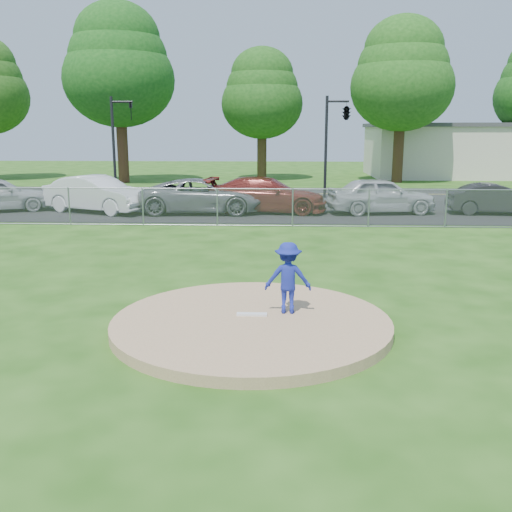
{
  "coord_description": "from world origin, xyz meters",
  "views": [
    {
      "loc": [
        0.57,
        -10.5,
        3.78
      ],
      "look_at": [
        0.0,
        2.0,
        1.0
      ],
      "focal_mm": 40.0,
      "sensor_mm": 36.0,
      "label": 1
    }
  ],
  "objects": [
    {
      "name": "ground",
      "position": [
        0.0,
        10.0,
        0.0
      ],
      "size": [
        120.0,
        120.0,
        0.0
      ],
      "primitive_type": "plane",
      "color": "#1E4910",
      "rests_on": "ground"
    },
    {
      "name": "pitchers_mound",
      "position": [
        0.0,
        0.0,
        0.1
      ],
      "size": [
        5.4,
        5.4,
        0.2
      ],
      "primitive_type": "cylinder",
      "color": "tan",
      "rests_on": "ground"
    },
    {
      "name": "pitching_rubber",
      "position": [
        0.0,
        0.2,
        0.22
      ],
      "size": [
        0.6,
        0.15,
        0.04
      ],
      "primitive_type": "cube",
      "color": "white",
      "rests_on": "pitchers_mound"
    },
    {
      "name": "chain_link_fence",
      "position": [
        0.0,
        12.0,
        0.75
      ],
      "size": [
        40.0,
        0.06,
        1.5
      ],
      "primitive_type": "cube",
      "color": "gray",
      "rests_on": "ground"
    },
    {
      "name": "parking_lot",
      "position": [
        0.0,
        16.5,
        0.01
      ],
      "size": [
        50.0,
        8.0,
        0.01
      ],
      "primitive_type": "cube",
      "color": "black",
      "rests_on": "ground"
    },
    {
      "name": "street",
      "position": [
        0.0,
        24.0,
        0.0
      ],
      "size": [
        60.0,
        7.0,
        0.01
      ],
      "primitive_type": "cube",
      "color": "black",
      "rests_on": "ground"
    },
    {
      "name": "commercial_building",
      "position": [
        16.0,
        38.0,
        2.16
      ],
      "size": [
        16.4,
        9.4,
        4.3
      ],
      "color": "beige",
      "rests_on": "ground"
    },
    {
      "name": "tree_left",
      "position": [
        -11.0,
        31.0,
        8.24
      ],
      "size": [
        7.84,
        7.84,
        12.53
      ],
      "color": "#3D2216",
      "rests_on": "ground"
    },
    {
      "name": "tree_center",
      "position": [
        -1.0,
        34.0,
        6.47
      ],
      "size": [
        6.16,
        6.16,
        9.84
      ],
      "color": "#392614",
      "rests_on": "ground"
    },
    {
      "name": "tree_right",
      "position": [
        9.0,
        32.0,
        7.65
      ],
      "size": [
        7.28,
        7.28,
        11.63
      ],
      "color": "#372314",
      "rests_on": "ground"
    },
    {
      "name": "traffic_signal_left",
      "position": [
        -8.76,
        22.0,
        3.36
      ],
      "size": [
        1.28,
        0.2,
        5.6
      ],
      "color": "black",
      "rests_on": "ground"
    },
    {
      "name": "traffic_signal_center",
      "position": [
        3.97,
        22.0,
        4.61
      ],
      "size": [
        1.42,
        2.48,
        5.6
      ],
      "color": "black",
      "rests_on": "ground"
    },
    {
      "name": "pitcher",
      "position": [
        0.71,
        0.43,
        0.91
      ],
      "size": [
        0.93,
        0.54,
        1.43
      ],
      "primitive_type": "imported",
      "rotation": [
        0.0,
        0.0,
        3.13
      ],
      "color": "navy",
      "rests_on": "pitchers_mound"
    },
    {
      "name": "traffic_cone",
      "position": [
        -6.78,
        15.68,
        0.32
      ],
      "size": [
        0.32,
        0.32,
        0.62
      ],
      "primitive_type": "cone",
      "color": "orange",
      "rests_on": "parking_lot"
    },
    {
      "name": "parked_car_white",
      "position": [
        -8.04,
        15.64,
        0.85
      ],
      "size": [
        5.4,
        3.61,
        1.68
      ],
      "primitive_type": "imported",
      "rotation": [
        0.0,
        0.0,
        1.18
      ],
      "color": "white",
      "rests_on": "parking_lot"
    },
    {
      "name": "parked_car_gray",
      "position": [
        -3.1,
        15.6,
        0.8
      ],
      "size": [
        5.77,
        2.85,
        1.57
      ],
      "primitive_type": "imported",
      "rotation": [
        0.0,
        0.0,
        1.61
      ],
      "color": "slate",
      "rests_on": "parking_lot"
    },
    {
      "name": "parked_car_darkred",
      "position": [
        -0.15,
        15.94,
        0.82
      ],
      "size": [
        5.79,
        2.81,
        1.62
      ],
      "primitive_type": "imported",
      "rotation": [
        0.0,
        0.0,
        1.47
      ],
      "color": "maroon",
      "rests_on": "parking_lot"
    },
    {
      "name": "parked_car_pearl",
      "position": [
        5.11,
        15.84,
        0.84
      ],
      "size": [
        5.09,
        2.65,
        1.66
      ],
      "primitive_type": "imported",
      "rotation": [
        0.0,
        0.0,
        1.72
      ],
      "color": "#B7B9BC",
      "rests_on": "parking_lot"
    },
    {
      "name": "parked_car_charcoal",
      "position": [
        10.29,
        15.84,
        0.7
      ],
      "size": [
        4.29,
        1.79,
        1.38
      ],
      "primitive_type": "imported",
      "rotation": [
        0.0,
        0.0,
        1.49
      ],
      "color": "black",
      "rests_on": "parking_lot"
    }
  ]
}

